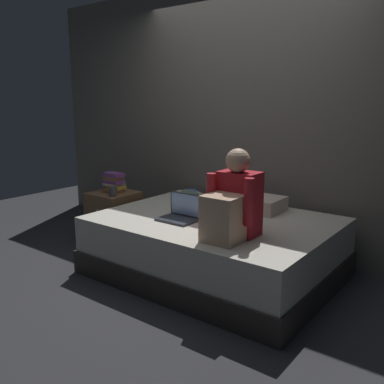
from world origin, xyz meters
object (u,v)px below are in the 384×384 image
mug (113,192)px  laptop (181,214)px  nightstand (114,218)px  clothes_pile (190,195)px  person_sitting (233,204)px  book_stack (114,183)px  bed (215,246)px  pillow (252,203)px

mug → laptop: bearing=-6.9°
nightstand → clothes_pile: bearing=26.7°
nightstand → person_sitting: bearing=-12.1°
book_stack → clothes_pile: 0.82m
person_sitting → mug: 1.59m
laptop → bed: bearing=49.3°
bed → clothes_pile: (-0.56, 0.38, 0.31)m
laptop → pillow: 0.74m
nightstand → clothes_pile: clothes_pile is taller
pillow → clothes_pile: size_ratio=1.88×
bed → pillow: bearing=76.2°
laptop → book_stack: bearing=167.1°
bed → person_sitting: (0.40, -0.36, 0.51)m
bed → laptop: 0.43m
bed → book_stack: 1.36m
nightstand → laptop: size_ratio=1.75×
person_sitting → nightstand: bearing=167.9°
bed → nightstand: 1.30m
person_sitting → pillow: person_sitting is taller
pillow → book_stack: book_stack is taller
book_stack → person_sitting: bearing=-12.7°
person_sitting → book_stack: person_sitting is taller
person_sitting → laptop: bearing=167.9°
person_sitting → mug: size_ratio=7.28×
book_stack → clothes_pile: size_ratio=0.77×
book_stack → nightstand: bearing=-107.5°
nightstand → laptop: (1.10, -0.24, 0.28)m
bed → person_sitting: person_sitting is taller
bed → clothes_pile: clothes_pile is taller
mug → bed: bearing=5.4°
person_sitting → mug: (-1.57, 0.25, -0.15)m
person_sitting → clothes_pile: person_sitting is taller
book_stack → mug: 0.19m
pillow → mug: (-1.28, -0.56, 0.03)m
nightstand → pillow: (1.41, 0.44, 0.29)m
bed → clothes_pile: 0.75m
book_stack → mug: bearing=-47.1°
bed → laptop: bearing=-130.7°
book_stack → clothes_pile: book_stack is taller
bed → pillow: 0.56m
laptop → book_stack: book_stack is taller
bed → mug: size_ratio=22.22×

